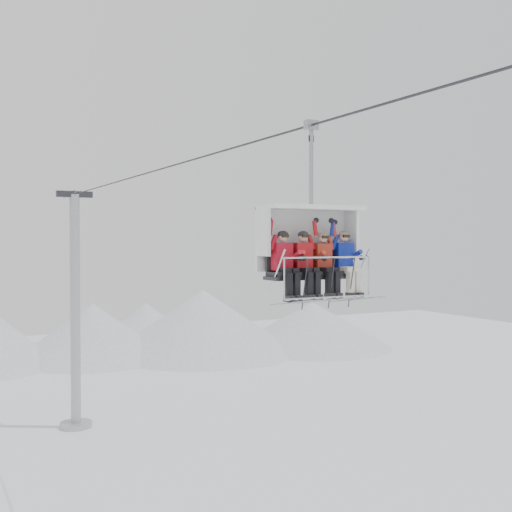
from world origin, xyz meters
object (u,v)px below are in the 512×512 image
skier_center_left (305,262)px  skier_far_left (285,262)px  lift_tower_right (75,326)px  skier_center_right (325,262)px  chairlift_carrier (308,241)px  skier_far_right (346,261)px

skier_center_left → skier_far_left: bearing=180.0°
skier_far_left → skier_center_left: bearing=0.0°
lift_tower_right → skier_center_right: bearing=-89.4°
chairlift_carrier → skier_far_left: 0.97m
lift_tower_right → skier_center_right: 25.25m
chairlift_carrier → skier_far_right: chairlift_carrier is taller
skier_center_left → skier_far_right: 1.11m
lift_tower_right → skier_far_left: size_ratio=7.99×
skier_center_left → skier_far_right: bearing=0.0°
chairlift_carrier → skier_far_right: size_ratio=2.36×
lift_tower_right → skier_center_right: (0.25, -24.86, 4.42)m
skier_far_right → skier_far_left: bearing=180.0°
lift_tower_right → chairlift_carrier: (0.00, -24.55, 4.90)m
skier_far_right → chairlift_carrier: bearing=159.9°
skier_center_right → skier_far_right: size_ratio=1.00×
chairlift_carrier → skier_center_right: chairlift_carrier is taller
skier_far_left → skier_center_right: (1.05, -0.00, -0.01)m
skier_center_left → skier_center_right: size_ratio=1.00×
lift_tower_right → skier_center_left: lift_tower_right is taller
chairlift_carrier → skier_far_left: (-0.80, -0.30, -0.47)m
skier_far_right → skier_center_right: bearing=-179.7°
lift_tower_right → skier_far_left: bearing=-91.8°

